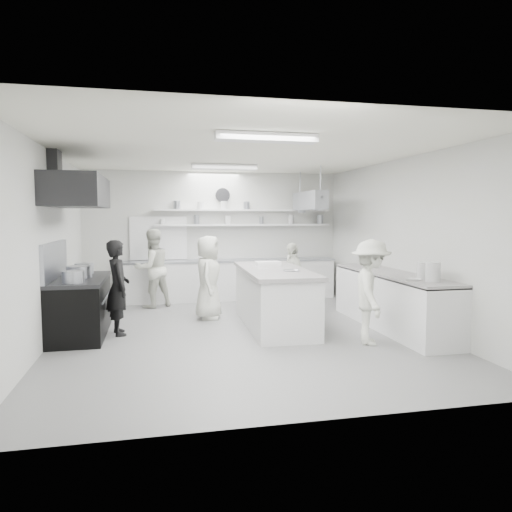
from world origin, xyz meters
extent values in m
cube|color=gray|center=(0.00, 0.00, -0.01)|extent=(6.00, 7.00, 0.02)
cube|color=white|center=(0.00, 0.00, 3.01)|extent=(6.00, 7.00, 0.02)
cube|color=silver|center=(0.00, 3.50, 1.50)|extent=(6.00, 0.04, 3.00)
cube|color=silver|center=(0.00, -3.50, 1.50)|extent=(6.00, 0.04, 3.00)
cube|color=silver|center=(-3.00, 0.00, 1.50)|extent=(0.04, 7.00, 3.00)
cube|color=silver|center=(3.00, 0.00, 1.50)|extent=(0.04, 7.00, 3.00)
cube|color=black|center=(-2.60, 0.40, 0.45)|extent=(0.80, 1.80, 0.90)
cube|color=#252528|center=(-2.60, 0.40, 2.35)|extent=(0.85, 2.00, 0.50)
cube|color=white|center=(0.30, 3.20, 0.46)|extent=(5.00, 0.60, 0.92)
cube|color=white|center=(0.70, 3.37, 1.75)|extent=(4.20, 0.26, 0.04)
cube|color=white|center=(0.70, 3.37, 2.10)|extent=(4.20, 0.26, 0.04)
cube|color=black|center=(-1.30, 3.48, 1.45)|extent=(1.30, 0.04, 1.00)
cylinder|color=silver|center=(0.20, 3.46, 2.45)|extent=(0.32, 0.05, 0.32)
cube|color=white|center=(2.65, -0.20, 0.47)|extent=(0.74, 3.30, 0.94)
cube|color=#9DA0AC|center=(2.00, 2.40, 2.30)|extent=(0.30, 1.60, 0.40)
cube|color=white|center=(0.00, -1.80, 2.94)|extent=(1.30, 0.25, 0.10)
cube|color=white|center=(0.00, 1.80, 2.94)|extent=(1.30, 0.25, 0.10)
cube|color=white|center=(0.67, 0.40, 0.49)|extent=(1.08, 2.70, 0.98)
cylinder|color=#9DA0AC|center=(-2.60, 0.37, 1.03)|extent=(0.39, 0.39, 0.24)
imported|color=black|center=(-2.00, 0.35, 0.79)|extent=(0.50, 0.64, 1.57)
imported|color=silver|center=(-1.45, 2.63, 0.84)|extent=(1.03, 0.95, 1.69)
imported|color=silver|center=(-0.40, 1.24, 0.79)|extent=(0.68, 0.88, 1.59)
imported|color=silver|center=(1.32, 1.42, 0.71)|extent=(0.48, 0.88, 1.43)
imported|color=silver|center=(1.82, -1.06, 0.80)|extent=(0.90, 1.18, 1.61)
imported|color=#9DA0AC|center=(0.86, -0.02, 1.01)|extent=(0.29, 0.29, 0.06)
imported|color=white|center=(0.45, 0.34, 1.01)|extent=(0.17, 0.17, 0.05)
imported|color=white|center=(2.51, -1.11, 0.97)|extent=(0.30, 0.30, 0.06)
camera|label=1|loc=(-1.40, -7.62, 1.96)|focal=32.95mm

